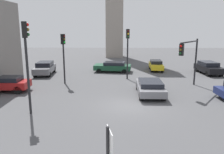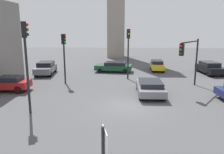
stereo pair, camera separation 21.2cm
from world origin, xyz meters
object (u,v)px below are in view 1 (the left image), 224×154
(car_2, at_px, (113,66))
(car_4, at_px, (45,68))
(traffic_light_4, at_px, (189,53))
(car_5, at_px, (209,68))
(traffic_light_2, at_px, (128,45))
(car_3, at_px, (156,65))
(traffic_light_0, at_px, (26,52))
(car_1, at_px, (6,83))
(car_0, at_px, (150,87))
(traffic_light_1, at_px, (64,49))

(car_2, bearing_deg, car_4, 19.12)
(traffic_light_4, height_order, car_5, traffic_light_4)
(traffic_light_2, xyz_separation_m, car_4, (-9.92, 2.34, -2.98))
(car_5, bearing_deg, car_3, -114.57)
(traffic_light_0, xyz_separation_m, car_1, (-4.11, 5.27, -3.38))
(traffic_light_4, xyz_separation_m, car_0, (-3.67, -1.87, -2.65))
(car_0, relative_size, car_2, 0.96)
(traffic_light_1, distance_m, car_4, 6.31)
(car_0, distance_m, car_5, 12.56)
(car_2, distance_m, car_3, 5.83)
(traffic_light_4, relative_size, car_3, 1.13)
(car_3, bearing_deg, car_5, 73.58)
(car_0, relative_size, car_5, 1.03)
(car_0, height_order, car_5, car_5)
(traffic_light_1, bearing_deg, car_1, -113.00)
(traffic_light_0, height_order, car_4, traffic_light_0)
(traffic_light_0, relative_size, traffic_light_2, 1.10)
(traffic_light_1, height_order, car_4, traffic_light_1)
(traffic_light_4, bearing_deg, car_4, -77.07)
(car_0, xyz_separation_m, car_5, (8.52, 9.23, 0.09))
(car_0, bearing_deg, traffic_light_2, 16.10)
(traffic_light_0, bearing_deg, traffic_light_2, 34.34)
(traffic_light_2, distance_m, car_2, 5.50)
(car_3, bearing_deg, car_4, -74.90)
(traffic_light_1, xyz_separation_m, car_1, (-4.53, -3.08, -2.75))
(car_1, bearing_deg, traffic_light_1, -146.26)
(car_2, height_order, car_4, car_4)
(car_1, bearing_deg, traffic_light_0, 127.44)
(traffic_light_2, xyz_separation_m, car_1, (-11.00, -5.29, -3.05))
(car_3, distance_m, car_4, 14.31)
(traffic_light_2, bearing_deg, car_2, -171.20)
(car_1, xyz_separation_m, car_3, (15.07, 10.65, -0.03))
(traffic_light_2, height_order, car_0, traffic_light_2)
(car_1, relative_size, car_5, 0.88)
(traffic_light_4, xyz_separation_m, car_1, (-16.34, -1.14, -2.59))
(traffic_light_4, relative_size, car_1, 1.13)
(car_0, distance_m, car_1, 12.69)
(car_0, distance_m, car_2, 10.77)
(car_3, height_order, car_5, car_5)
(car_0, xyz_separation_m, car_1, (-12.67, 0.73, 0.06))
(traffic_light_2, relative_size, car_2, 1.12)
(traffic_light_0, distance_m, car_2, 16.07)
(traffic_light_2, bearing_deg, car_0, 2.91)
(traffic_light_1, relative_size, car_0, 1.07)
(traffic_light_0, distance_m, car_4, 13.66)
(car_0, bearing_deg, traffic_light_0, 118.60)
(traffic_light_0, xyz_separation_m, traffic_light_1, (0.43, 8.36, -0.63))
(traffic_light_0, bearing_deg, car_2, 47.96)
(traffic_light_1, relative_size, traffic_light_2, 0.92)
(traffic_light_1, distance_m, car_0, 9.41)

